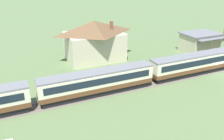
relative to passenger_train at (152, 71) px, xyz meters
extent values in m
plane|color=#566B42|center=(14.52, -1.70, -2.25)|extent=(600.00, 600.00, 0.00)
cube|color=brown|center=(9.89, 0.00, -0.95)|extent=(19.29, 2.88, 0.80)
cube|color=beige|center=(9.89, 0.00, 0.48)|extent=(19.29, 2.88, 2.05)
cube|color=#192330|center=(9.89, 0.00, 0.58)|extent=(17.74, 2.92, 1.15)
cube|color=slate|center=(9.89, 0.00, 1.65)|extent=(19.29, 2.71, 0.30)
cube|color=black|center=(9.89, 0.00, -1.79)|extent=(18.52, 2.48, 0.88)
cylinder|color=black|center=(16.26, -0.72, -1.80)|extent=(0.90, 0.18, 0.90)
cylinder|color=black|center=(16.26, 0.72, -1.80)|extent=(0.90, 0.18, 0.90)
cylinder|color=black|center=(3.53, -0.72, -1.80)|extent=(0.90, 0.18, 0.90)
cylinder|color=black|center=(3.53, 0.72, -1.80)|extent=(0.90, 0.18, 0.90)
cube|color=brown|center=(-10.41, 0.00, -0.95)|extent=(19.29, 2.88, 0.80)
cube|color=beige|center=(-10.41, 0.00, 0.48)|extent=(19.29, 2.88, 2.05)
cube|color=#192330|center=(-10.41, 0.00, 0.58)|extent=(17.74, 2.92, 1.15)
cube|color=slate|center=(-10.41, 0.00, 1.65)|extent=(19.29, 2.71, 0.30)
cube|color=black|center=(-10.41, 0.00, -1.79)|extent=(18.52, 2.48, 0.88)
cylinder|color=black|center=(-4.05, -0.72, -1.80)|extent=(0.90, 0.18, 0.90)
cylinder|color=black|center=(-4.05, 0.72, -1.80)|extent=(0.90, 0.18, 0.90)
cylinder|color=black|center=(-16.78, -0.72, -1.80)|extent=(0.90, 0.18, 0.90)
cylinder|color=black|center=(-16.78, 0.72, -1.80)|extent=(0.90, 0.18, 0.90)
cylinder|color=black|center=(-24.36, -0.72, -1.80)|extent=(0.90, 0.18, 0.90)
cylinder|color=black|center=(-24.36, 0.72, -1.80)|extent=(0.90, 0.18, 0.90)
cube|color=#665B51|center=(-7.42, 0.00, -2.24)|extent=(138.27, 3.60, 0.01)
cube|color=#4C4238|center=(-7.42, -0.72, -2.23)|extent=(138.27, 0.12, 0.04)
cube|color=#4C4238|center=(-7.42, 0.72, -2.23)|extent=(138.27, 0.12, 0.04)
cube|color=beige|center=(20.78, 10.46, 0.05)|extent=(8.24, 5.95, 4.60)
cube|color=slate|center=(20.78, 10.46, 2.45)|extent=(8.90, 6.43, 0.20)
cube|color=slate|center=(20.78, 6.68, 1.95)|extent=(7.91, 1.60, 0.16)
cylinder|color=brown|center=(20.78, 6.08, -0.19)|extent=(0.14, 0.14, 4.12)
cube|color=beige|center=(-5.12, 15.75, 0.85)|extent=(12.29, 8.53, 6.20)
pyramid|color=brown|center=(-5.12, 15.75, 5.28)|extent=(13.27, 9.21, 2.67)
cube|color=brown|center=(-1.68, 14.05, 5.42)|extent=(0.56, 0.56, 2.40)
cylinder|color=brown|center=(33.29, 14.32, 0.53)|extent=(0.28, 0.28, 5.55)
camera|label=1|loc=(-22.54, -32.79, 16.74)|focal=38.00mm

